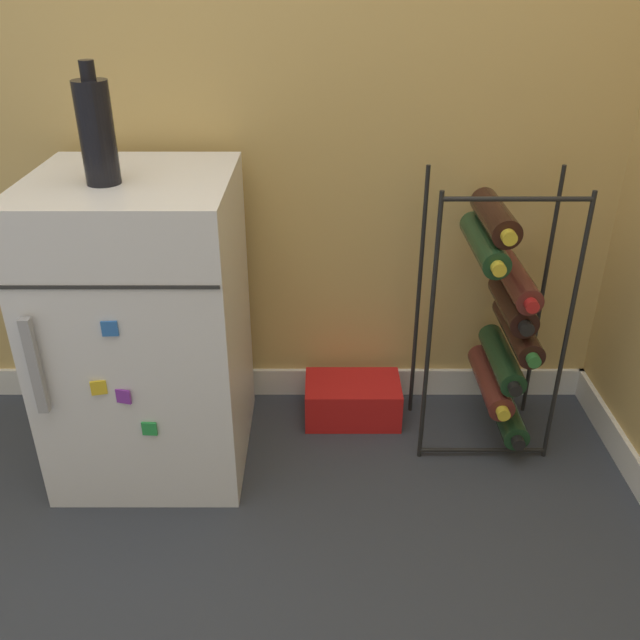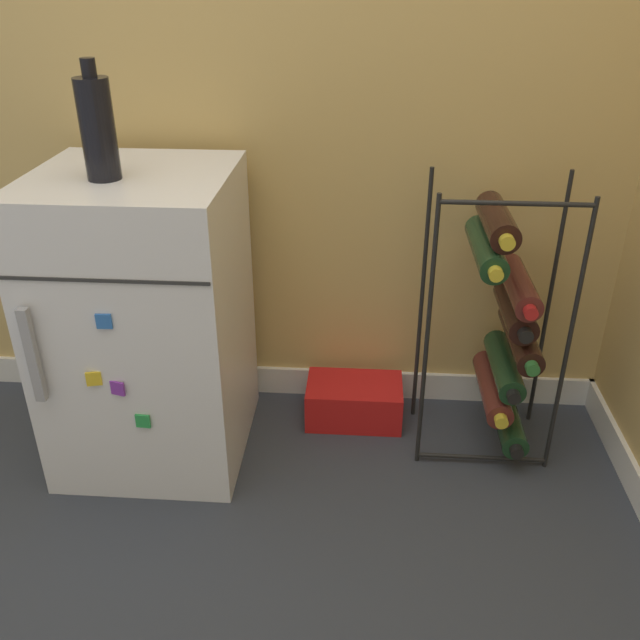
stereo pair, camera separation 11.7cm
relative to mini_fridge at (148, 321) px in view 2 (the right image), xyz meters
name	(u,v)px [view 2 (the right image)]	position (x,y,z in m)	size (l,w,h in m)	color
ground_plane	(298,546)	(0.43, -0.37, -0.40)	(14.00, 14.00, 0.00)	#333842
mini_fridge	(148,321)	(0.00, 0.00, 0.00)	(0.49, 0.51, 0.80)	white
wine_rack	(504,326)	(0.95, 0.07, -0.02)	(0.37, 0.33, 0.78)	black
soda_box	(354,401)	(0.55, 0.15, -0.34)	(0.29, 0.18, 0.12)	red
fridge_top_bottle	(98,128)	(-0.04, -0.05, 0.51)	(0.08, 0.08, 0.26)	black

